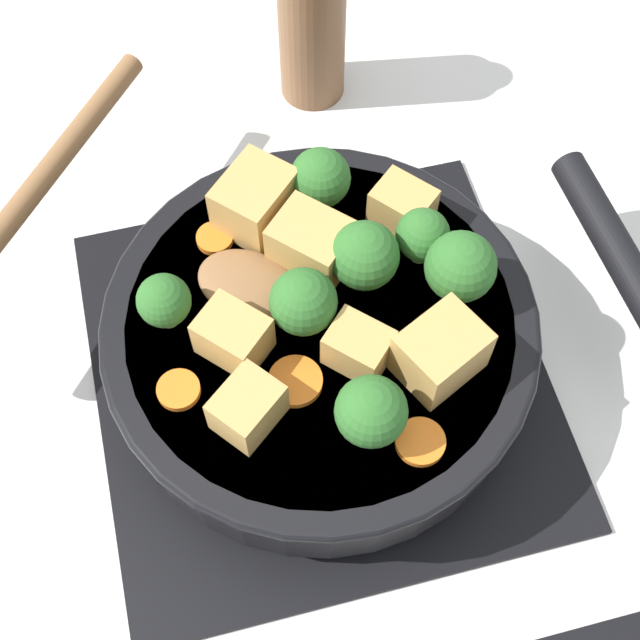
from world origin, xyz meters
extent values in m
plane|color=silver|center=(0.00, 0.00, 0.00)|extent=(2.40, 2.40, 0.00)
cube|color=black|center=(0.00, 0.00, 0.00)|extent=(0.31, 0.31, 0.01)
torus|color=black|center=(0.00, 0.00, 0.02)|extent=(0.24, 0.24, 0.01)
cube|color=black|center=(0.00, 0.00, 0.02)|extent=(0.01, 0.23, 0.01)
cube|color=black|center=(0.00, 0.00, 0.02)|extent=(0.23, 0.01, 0.01)
cylinder|color=black|center=(0.00, 0.00, 0.05)|extent=(0.27, 0.27, 0.06)
cylinder|color=brown|center=(0.00, 0.00, 0.06)|extent=(0.24, 0.24, 0.05)
torus|color=black|center=(0.00, 0.00, 0.08)|extent=(0.28, 0.28, 0.01)
cylinder|color=black|center=(-0.21, -0.01, 0.07)|extent=(0.03, 0.15, 0.02)
ellipsoid|color=brown|center=(0.04, -0.03, 0.09)|extent=(0.08, 0.08, 0.01)
cylinder|color=brown|center=(0.16, -0.14, 0.09)|extent=(0.18, 0.21, 0.02)
cube|color=tan|center=(-0.02, 0.03, 0.10)|extent=(0.05, 0.05, 0.03)
cube|color=tan|center=(-0.01, -0.04, 0.10)|extent=(0.06, 0.06, 0.04)
cube|color=tan|center=(0.06, 0.01, 0.10)|extent=(0.05, 0.05, 0.03)
cube|color=tan|center=(-0.06, 0.05, 0.10)|extent=(0.06, 0.06, 0.04)
cube|color=tan|center=(0.02, -0.09, 0.10)|extent=(0.06, 0.06, 0.04)
cube|color=tan|center=(-0.07, -0.06, 0.10)|extent=(0.05, 0.05, 0.03)
cube|color=tan|center=(0.06, 0.05, 0.10)|extent=(0.05, 0.05, 0.03)
cylinder|color=#709956|center=(-0.02, -0.09, 0.09)|extent=(0.01, 0.01, 0.01)
sphere|color=#2D6628|center=(-0.02, -0.09, 0.11)|extent=(0.04, 0.04, 0.04)
cylinder|color=#709956|center=(-0.01, 0.08, 0.09)|extent=(0.01, 0.01, 0.01)
sphere|color=#2D6628|center=(-0.01, 0.08, 0.11)|extent=(0.04, 0.04, 0.04)
cylinder|color=#709956|center=(-0.07, -0.03, 0.09)|extent=(0.01, 0.01, 0.01)
sphere|color=#2D6628|center=(-0.07, -0.03, 0.11)|extent=(0.03, 0.03, 0.03)
cylinder|color=#709956|center=(0.09, -0.02, 0.09)|extent=(0.01, 0.01, 0.01)
sphere|color=#2D6628|center=(0.09, -0.02, 0.11)|extent=(0.03, 0.03, 0.03)
cylinder|color=#709956|center=(-0.03, -0.02, 0.09)|extent=(0.01, 0.01, 0.01)
sphere|color=#2D6628|center=(-0.03, -0.02, 0.11)|extent=(0.04, 0.04, 0.04)
cylinder|color=#709956|center=(0.01, 0.00, 0.09)|extent=(0.01, 0.01, 0.01)
sphere|color=#2D6628|center=(0.01, 0.00, 0.11)|extent=(0.04, 0.04, 0.04)
cylinder|color=#709956|center=(-0.09, 0.00, 0.09)|extent=(0.01, 0.01, 0.01)
sphere|color=#2D6628|center=(-0.09, 0.00, 0.11)|extent=(0.04, 0.04, 0.04)
cylinder|color=orange|center=(0.02, 0.04, 0.08)|extent=(0.03, 0.03, 0.01)
cylinder|color=orange|center=(-0.04, 0.09, 0.08)|extent=(0.03, 0.03, 0.01)
cylinder|color=orange|center=(0.09, 0.03, 0.08)|extent=(0.03, 0.03, 0.01)
cylinder|color=orange|center=(0.05, -0.07, 0.08)|extent=(0.02, 0.02, 0.01)
cylinder|color=brown|center=(-0.06, -0.26, 0.07)|extent=(0.05, 0.05, 0.14)
camera|label=1|loc=(0.06, 0.26, 0.57)|focal=50.00mm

